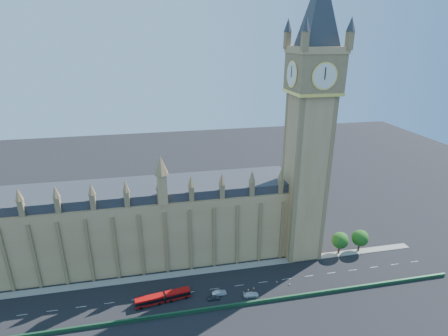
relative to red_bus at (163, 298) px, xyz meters
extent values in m
plane|color=black|center=(12.16, 2.61, -1.46)|extent=(400.00, 400.00, 0.00)
cube|color=#AC8153|center=(-12.84, 24.61, 11.04)|extent=(120.00, 20.00, 25.00)
cube|color=#2D3035|center=(-12.84, 24.61, 25.04)|extent=(120.00, 18.00, 3.00)
cube|color=#AC8153|center=(50.16, 16.61, 27.54)|extent=(12.00, 12.00, 58.00)
cube|color=olive|center=(50.16, 16.61, 62.54)|extent=(14.00, 14.00, 12.00)
cylinder|color=silver|center=(50.16, 9.46, 62.54)|extent=(7.20, 0.30, 7.20)
cube|color=#AC8153|center=(50.16, 16.61, 69.54)|extent=(14.50, 14.50, 2.00)
cube|color=#1E4C2D|center=(12.16, -6.39, -0.86)|extent=(160.00, 0.60, 1.20)
cube|color=gray|center=(12.16, 12.11, -1.38)|extent=(160.00, 3.00, 0.16)
cylinder|color=#382619|center=(64.16, 12.61, 0.54)|extent=(0.70, 0.70, 4.00)
sphere|color=#1C4713|center=(64.16, 12.61, 4.04)|extent=(6.00, 6.00, 6.00)
sphere|color=#1C4713|center=(64.96, 12.91, 4.64)|extent=(4.38, 4.38, 4.38)
cylinder|color=#382619|center=(72.16, 12.61, 0.54)|extent=(0.70, 0.70, 4.00)
sphere|color=#1C4713|center=(72.16, 12.61, 4.04)|extent=(6.00, 6.00, 6.00)
sphere|color=#1C4713|center=(72.96, 12.91, 4.64)|extent=(4.38, 4.38, 4.38)
cube|color=#AC0C0B|center=(-3.94, -0.54, -0.07)|extent=(8.58, 3.43, 2.78)
cube|color=#AC0C0B|center=(4.42, 0.61, -0.07)|extent=(7.66, 3.30, 2.78)
cube|color=black|center=(-3.94, -0.54, 0.26)|extent=(8.64, 3.49, 1.06)
cube|color=black|center=(4.42, 0.61, 0.26)|extent=(7.72, 3.36, 1.06)
cylinder|color=black|center=(0.01, 0.00, -0.21)|extent=(1.05, 2.31, 2.22)
cylinder|color=black|center=(-6.42, -2.05, -1.00)|extent=(0.96, 0.40, 0.93)
cylinder|color=black|center=(-6.74, 0.25, -1.00)|extent=(0.96, 0.40, 0.93)
cylinder|color=black|center=(-1.13, -1.33, -1.00)|extent=(0.96, 0.40, 0.93)
cylinder|color=black|center=(-1.45, 0.97, -1.00)|extent=(0.96, 0.40, 0.93)
cylinder|color=black|center=(2.23, -0.86, -1.00)|extent=(0.96, 0.40, 0.93)
cylinder|color=black|center=(1.91, 1.43, -1.00)|extent=(0.96, 0.40, 0.93)
cylinder|color=black|center=(6.93, -0.22, -1.00)|extent=(0.96, 0.40, 0.93)
cylinder|color=black|center=(6.61, 2.08, -1.00)|extent=(0.96, 0.40, 0.93)
imported|color=#3B3E42|center=(15.08, -2.03, -0.83)|extent=(3.79, 1.60, 1.28)
imported|color=#B1B2B9|center=(17.12, -0.42, -0.74)|extent=(4.54, 1.99, 1.45)
imported|color=silver|center=(26.55, -2.98, -0.78)|extent=(4.76, 2.08, 1.36)
cube|color=black|center=(26.37, -0.43, -1.44)|extent=(0.55, 0.55, 0.04)
cone|color=#F55C0C|center=(26.37, -0.43, -1.10)|extent=(0.60, 0.60, 0.73)
cylinder|color=white|center=(26.37, -0.43, -1.00)|extent=(0.35, 0.35, 0.12)
cube|color=black|center=(40.07, -0.46, -1.45)|extent=(0.44, 0.44, 0.04)
cone|color=orange|center=(40.07, -0.46, -1.13)|extent=(0.48, 0.48, 0.66)
cylinder|color=white|center=(40.07, -0.46, -1.04)|extent=(0.32, 0.32, 0.11)
cube|color=black|center=(36.48, 1.52, -1.45)|extent=(0.36, 0.36, 0.04)
cone|color=#FF5C0D|center=(36.48, 1.52, -1.15)|extent=(0.39, 0.39, 0.62)
cylinder|color=white|center=(36.48, 1.52, -1.07)|extent=(0.30, 0.30, 0.11)
cube|color=black|center=(28.26, 0.04, -1.45)|extent=(0.49, 0.49, 0.04)
cone|color=#FF660D|center=(28.26, 0.04, -1.14)|extent=(0.54, 0.54, 0.65)
cylinder|color=white|center=(28.26, 0.04, -1.05)|extent=(0.31, 0.31, 0.11)
camera|label=1|loc=(1.30, -85.99, 73.07)|focal=28.00mm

